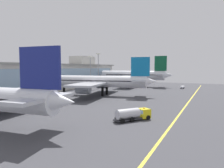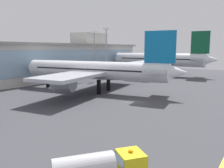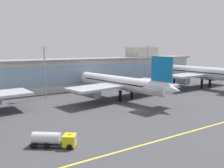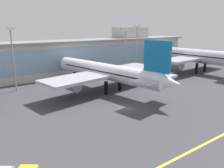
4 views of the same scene
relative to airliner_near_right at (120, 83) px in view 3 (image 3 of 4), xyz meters
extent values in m
plane|color=#424247|center=(-5.26, -16.39, -6.06)|extent=(198.16, 198.16, 0.00)
cube|color=yellow|center=(-5.26, -38.39, -6.05)|extent=(158.52, 0.50, 0.01)
cube|color=beige|center=(-5.26, 30.41, 0.69)|extent=(141.54, 12.00, 13.49)
cube|color=#84A3BC|center=(-5.26, 24.36, 1.36)|extent=(135.88, 0.20, 8.64)
cube|color=gray|center=(-5.26, 30.41, 7.83)|extent=(144.54, 14.00, 0.80)
cube|color=beige|center=(37.20, 32.41, 10.43)|extent=(16.00, 10.00, 6.00)
cylinder|color=black|center=(-2.45, -3.49, -4.07)|extent=(1.10, 1.10, 3.97)
cylinder|color=black|center=(3.43, -2.53, -4.07)|extent=(1.10, 1.10, 3.97)
cylinder|color=black|center=(-2.70, 16.71, -4.07)|extent=(1.10, 1.10, 3.97)
cylinder|color=white|center=(-0.07, 0.42, 0.14)|extent=(11.84, 43.66, 4.96)
cone|color=white|center=(-3.78, 23.32, 0.14)|extent=(5.37, 5.16, 4.71)
cone|color=white|center=(3.68, -22.73, 0.52)|extent=(5.04, 6.06, 4.22)
cube|color=#84A3BC|center=(-3.26, 20.14, 1.01)|extent=(4.23, 4.02, 1.49)
cube|color=black|center=(-0.07, 0.42, 0.52)|extent=(10.78, 36.81, 0.40)
cube|color=#B7BAC1|center=(-0.07, 0.42, -0.48)|extent=(43.40, 17.04, 0.79)
cylinder|color=#999EA8|center=(-12.00, 0.07, -2.44)|extent=(4.33, 6.13, 3.47)
cylinder|color=#999EA8|center=(11.37, 3.85, -2.44)|extent=(4.33, 6.13, 3.47)
cube|color=#0F6BA8|center=(2.99, -18.44, 6.60)|extent=(1.84, 7.81, 7.94)
cube|color=#B7BAC1|center=(2.99, -18.44, 0.89)|extent=(14.12, 6.88, 0.64)
cylinder|color=black|center=(46.05, -1.55, -3.74)|extent=(1.10, 1.10, 4.63)
cylinder|color=black|center=(52.98, -1.06, -3.74)|extent=(1.10, 1.10, 4.63)
cylinder|color=black|center=(48.15, 17.65, -3.74)|extent=(1.10, 1.10, 4.63)
cylinder|color=silver|center=(49.27, 1.99, 1.18)|extent=(8.73, 41.62, 5.79)
cone|color=silver|center=(47.67, 24.33, 1.18)|extent=(5.86, 5.59, 5.50)
cube|color=#84A3BC|center=(47.92, 20.94, 2.19)|extent=(4.62, 4.35, 1.74)
cube|color=black|center=(49.27, 1.99, 1.61)|extent=(8.31, 35.03, 0.46)
cube|color=#B7BAC1|center=(49.27, 1.99, 0.46)|extent=(42.06, 12.85, 0.93)
cylinder|color=#999EA8|center=(37.59, 2.64, -1.83)|extent=(4.43, 5.65, 4.05)
cylinder|color=#999EA8|center=(60.75, 4.30, -1.83)|extent=(4.43, 5.65, 4.05)
cylinder|color=black|center=(-32.86, -30.51, -5.51)|extent=(1.06, 0.90, 1.10)
cylinder|color=black|center=(-34.43, -32.59, -5.51)|extent=(1.06, 0.90, 1.10)
cylinder|color=black|center=(-36.46, -27.81, -5.51)|extent=(1.06, 0.90, 1.10)
cylinder|color=black|center=(-38.02, -29.89, -5.51)|extent=(1.06, 0.90, 1.10)
cylinder|color=black|center=(-38.47, -26.29, -5.51)|extent=(1.06, 0.90, 1.10)
cylinder|color=black|center=(-40.04, -28.37, -5.51)|extent=(1.06, 0.90, 1.10)
cube|color=#2D2D33|center=(-37.10, -28.96, -5.61)|extent=(7.45, 6.41, 0.30)
cube|color=yellow|center=(-33.86, -31.39, -4.66)|extent=(3.43, 3.48, 2.20)
cube|color=#84A3BC|center=(-33.86, -31.39, -4.17)|extent=(3.45, 3.46, 0.88)
cylinder|color=silver|center=(-37.53, -28.63, -4.31)|extent=(5.84, 5.19, 2.30)
cube|color=orange|center=(-33.86, -31.39, -3.44)|extent=(0.30, 0.40, 0.20)
cylinder|color=gray|center=(25.19, 13.84, 3.79)|extent=(0.44, 0.44, 19.70)
cube|color=silver|center=(25.19, 13.84, 13.99)|extent=(1.80, 1.80, 0.70)
cylinder|color=gray|center=(-23.49, 16.36, 3.44)|extent=(0.44, 0.44, 19.00)
cube|color=silver|center=(-23.49, 16.36, 13.29)|extent=(1.80, 1.80, 0.70)
cylinder|color=gray|center=(21.61, 17.00, 3.00)|extent=(0.44, 0.44, 18.11)
cube|color=silver|center=(21.61, 17.00, 12.41)|extent=(1.80, 1.80, 0.70)
camera|label=1|loc=(-83.21, -46.31, 6.34)|focal=34.54mm
camera|label=2|loc=(-52.50, -41.92, 6.28)|focal=37.94mm
camera|label=3|loc=(-51.15, -73.62, 13.24)|focal=38.61mm
camera|label=4|loc=(-39.69, -58.01, 14.14)|focal=36.47mm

